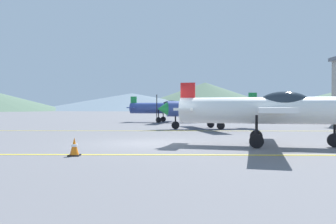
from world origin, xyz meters
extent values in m
plane|color=slate|center=(0.00, 0.00, 0.00)|extent=(400.00, 400.00, 0.00)
cube|color=yellow|center=(0.00, -3.56, 0.01)|extent=(80.00, 0.16, 0.01)
cube|color=yellow|center=(0.00, 7.71, 0.01)|extent=(80.00, 0.16, 0.01)
cylinder|color=white|center=(4.67, -0.68, 1.43)|extent=(6.79, 2.58, 1.09)
ellipsoid|color=#1E2833|center=(5.54, -0.88, 1.76)|extent=(2.13, 1.31, 0.89)
cube|color=white|center=(5.06, -0.77, 1.48)|extent=(3.03, 8.71, 0.16)
cube|color=white|center=(1.69, 0.02, 1.48)|extent=(1.26, 2.66, 0.10)
cube|color=red|center=(1.69, 0.02, 2.03)|extent=(0.63, 0.26, 1.19)
cylinder|color=black|center=(7.37, -1.30, 0.77)|extent=(0.10, 0.10, 0.99)
cylinder|color=black|center=(7.37, -1.30, 0.28)|extent=(0.57, 0.24, 0.55)
cylinder|color=black|center=(4.23, -1.69, 0.77)|extent=(0.10, 0.10, 0.99)
cylinder|color=black|center=(4.23, -1.69, 0.28)|extent=(0.57, 0.24, 0.55)
cylinder|color=black|center=(4.73, 0.43, 0.77)|extent=(0.10, 0.10, 0.99)
cylinder|color=black|center=(4.73, 0.43, 0.28)|extent=(0.57, 0.24, 0.55)
cylinder|color=#33478C|center=(3.92, 10.08, 1.43)|extent=(6.79, 2.50, 1.09)
cone|color=#1E8C3F|center=(0.30, 9.29, 1.43)|extent=(0.87, 1.05, 0.92)
cube|color=black|center=(-0.08, 9.21, 1.43)|extent=(0.06, 0.12, 1.98)
ellipsoid|color=#1E2833|center=(3.05, 9.89, 1.76)|extent=(2.12, 1.29, 0.89)
cube|color=#33478C|center=(3.54, 10.00, 1.48)|extent=(2.92, 8.72, 0.16)
cube|color=#33478C|center=(6.92, 10.74, 1.48)|extent=(1.22, 2.66, 0.10)
cube|color=#1E8C3F|center=(6.92, 10.74, 2.03)|extent=(0.63, 0.25, 1.19)
cylinder|color=black|center=(1.22, 9.49, 0.77)|extent=(0.10, 0.10, 0.99)
cylinder|color=black|center=(1.22, 9.49, 0.28)|extent=(0.57, 0.23, 0.55)
cylinder|color=black|center=(3.88, 11.19, 0.77)|extent=(0.10, 0.10, 0.99)
cylinder|color=black|center=(3.88, 11.19, 0.28)|extent=(0.57, 0.23, 0.55)
cylinder|color=black|center=(4.35, 9.06, 0.77)|extent=(0.10, 0.10, 0.99)
cylinder|color=black|center=(4.35, 9.06, 0.28)|extent=(0.57, 0.23, 0.55)
cylinder|color=#33478C|center=(0.02, 20.06, 1.43)|extent=(6.80, 2.27, 1.09)
cone|color=#1E8C3F|center=(3.67, 19.40, 1.43)|extent=(0.85, 1.03, 0.92)
cube|color=black|center=(4.05, 19.33, 1.43)|extent=(0.06, 0.12, 1.98)
ellipsoid|color=#1E2833|center=(0.90, 19.90, 1.76)|extent=(2.10, 1.23, 0.89)
cube|color=#33478C|center=(0.41, 19.99, 1.48)|extent=(2.62, 8.75, 0.16)
cube|color=#33478C|center=(-2.99, 20.61, 1.48)|extent=(1.14, 2.65, 0.10)
cube|color=#1E8C3F|center=(-2.99, 20.61, 2.03)|extent=(0.63, 0.23, 1.19)
cylinder|color=black|center=(2.74, 19.57, 0.77)|extent=(0.10, 0.10, 0.99)
cylinder|color=black|center=(2.74, 19.57, 0.28)|extent=(0.57, 0.22, 0.55)
cylinder|color=black|center=(-0.37, 19.03, 0.77)|extent=(0.10, 0.10, 0.99)
cylinder|color=black|center=(-0.37, 19.03, 0.28)|extent=(0.57, 0.22, 0.55)
cylinder|color=black|center=(0.02, 21.16, 0.77)|extent=(0.10, 0.10, 0.99)
cylinder|color=black|center=(0.02, 21.16, 0.28)|extent=(0.57, 0.22, 0.55)
cube|color=black|center=(-2.13, -3.80, 0.02)|extent=(0.36, 0.36, 0.04)
cone|color=orange|center=(-2.13, -3.80, 0.32)|extent=(0.29, 0.29, 0.55)
cylinder|color=white|center=(-2.13, -3.80, 0.34)|extent=(0.20, 0.20, 0.08)
cone|color=slate|center=(-17.67, 141.29, 3.77)|extent=(85.74, 85.74, 7.54)
cone|color=#4C6651|center=(16.33, 150.60, 6.50)|extent=(75.34, 75.34, 13.01)
camera|label=1|loc=(1.06, -14.94, 1.59)|focal=37.18mm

